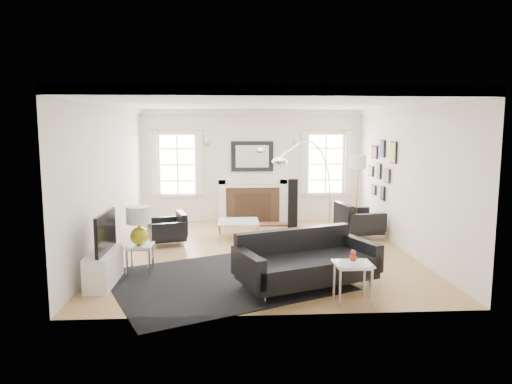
{
  "coord_description": "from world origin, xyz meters",
  "views": [
    {
      "loc": [
        -0.57,
        -8.39,
        2.27
      ],
      "look_at": [
        -0.06,
        0.3,
        1.11
      ],
      "focal_mm": 32.0,
      "sensor_mm": 36.0,
      "label": 1
    }
  ],
  "objects": [
    {
      "name": "front_wall",
      "position": [
        0.0,
        -3.0,
        1.4
      ],
      "size": [
        5.5,
        0.04,
        2.8
      ],
      "primitive_type": "cube",
      "color": "silver",
      "rests_on": "floor"
    },
    {
      "name": "left_wall",
      "position": [
        -2.75,
        0.0,
        1.4
      ],
      "size": [
        0.04,
        6.0,
        2.8
      ],
      "primitive_type": "cube",
      "color": "silver",
      "rests_on": "floor"
    },
    {
      "name": "side_table_left",
      "position": [
        -2.01,
        -1.19,
        0.37
      ],
      "size": [
        0.43,
        0.43,
        0.47
      ],
      "color": "silver",
      "rests_on": "floor"
    },
    {
      "name": "speaker_tower",
      "position": [
        0.93,
        2.19,
        0.58
      ],
      "size": [
        0.26,
        0.26,
        1.15
      ],
      "primitive_type": "cube",
      "rotation": [
        0.0,
        0.0,
        -0.15
      ],
      "color": "black",
      "rests_on": "floor"
    },
    {
      "name": "right_wall",
      "position": [
        2.75,
        0.0,
        1.4
      ],
      "size": [
        0.04,
        6.0,
        2.8
      ],
      "primitive_type": "cube",
      "color": "silver",
      "rests_on": "floor"
    },
    {
      "name": "orange_vase",
      "position": [
        1.05,
        -2.65,
        0.64
      ],
      "size": [
        0.1,
        0.1,
        0.16
      ],
      "color": "#B12B16",
      "rests_on": "nesting_table"
    },
    {
      "name": "back_wall",
      "position": [
        0.0,
        3.0,
        1.4
      ],
      "size": [
        5.5,
        0.04,
        2.8
      ],
      "primitive_type": "cube",
      "color": "silver",
      "rests_on": "floor"
    },
    {
      "name": "tv_unit",
      "position": [
        -2.44,
        -1.7,
        0.33
      ],
      "size": [
        0.35,
        1.0,
        1.09
      ],
      "color": "white",
      "rests_on": "floor"
    },
    {
      "name": "stick_floor_lamp",
      "position": [
        2.2,
        1.28,
        1.52
      ],
      "size": [
        0.36,
        0.36,
        1.76
      ],
      "color": "#BB9140",
      "rests_on": "floor"
    },
    {
      "name": "window_left",
      "position": [
        -1.85,
        2.95,
        1.46
      ],
      "size": [
        1.24,
        0.15,
        1.62
      ],
      "color": "white",
      "rests_on": "back_wall"
    },
    {
      "name": "crown_molding",
      "position": [
        0.0,
        0.0,
        2.74
      ],
      "size": [
        5.5,
        6.0,
        0.12
      ],
      "primitive_type": "cube",
      "color": "white",
      "rests_on": "back_wall"
    },
    {
      "name": "fireplace",
      "position": [
        0.0,
        2.79,
        0.54
      ],
      "size": [
        1.7,
        0.69,
        1.11
      ],
      "color": "white",
      "rests_on": "floor"
    },
    {
      "name": "sofa",
      "position": [
        0.52,
        -1.95,
        0.36
      ],
      "size": [
        2.22,
        1.58,
        0.66
      ],
      "color": "black",
      "rests_on": "floor"
    },
    {
      "name": "gourd_lamp",
      "position": [
        -2.01,
        -1.19,
        0.83
      ],
      "size": [
        0.39,
        0.39,
        0.62
      ],
      "color": "#B4AA16",
      "rests_on": "side_table_left"
    },
    {
      "name": "gallery_wall",
      "position": [
        2.72,
        1.3,
        1.53
      ],
      "size": [
        0.04,
        1.73,
        1.29
      ],
      "color": "black",
      "rests_on": "right_wall"
    },
    {
      "name": "area_rug",
      "position": [
        -0.69,
        -1.62,
        0.01
      ],
      "size": [
        4.02,
        3.76,
        0.01
      ],
      "primitive_type": "cube",
      "rotation": [
        0.0,
        0.0,
        0.42
      ],
      "color": "black",
      "rests_on": "floor"
    },
    {
      "name": "ceiling",
      "position": [
        0.0,
        0.0,
        2.8
      ],
      "size": [
        5.5,
        6.0,
        0.02
      ],
      "primitive_type": "cube",
      "color": "white",
      "rests_on": "back_wall"
    },
    {
      "name": "armchair_right",
      "position": [
        2.14,
        1.03,
        0.35
      ],
      "size": [
        0.95,
        1.03,
        0.62
      ],
      "color": "black",
      "rests_on": "floor"
    },
    {
      "name": "arc_floor_lamp",
      "position": [
        1.02,
        0.91,
        1.16
      ],
      "size": [
        1.51,
        1.4,
        2.14
      ],
      "color": "silver",
      "rests_on": "floor"
    },
    {
      "name": "window_right",
      "position": [
        1.85,
        2.95,
        1.46
      ],
      "size": [
        1.24,
        0.15,
        1.62
      ],
      "color": "white",
      "rests_on": "back_wall"
    },
    {
      "name": "armchair_left",
      "position": [
        -1.79,
        0.7,
        0.3
      ],
      "size": [
        0.89,
        0.95,
        0.53
      ],
      "color": "black",
      "rests_on": "floor"
    },
    {
      "name": "nesting_table",
      "position": [
        1.05,
        -2.65,
        0.43
      ],
      "size": [
        0.5,
        0.42,
        0.55
      ],
      "color": "silver",
      "rests_on": "floor"
    },
    {
      "name": "mantel_mirror",
      "position": [
        0.0,
        2.95,
        1.65
      ],
      "size": [
        1.05,
        0.07,
        0.75
      ],
      "color": "black",
      "rests_on": "back_wall"
    },
    {
      "name": "coffee_table",
      "position": [
        -0.39,
        1.11,
        0.35
      ],
      "size": [
        0.86,
        0.86,
        0.38
      ],
      "color": "silver",
      "rests_on": "floor"
    },
    {
      "name": "floor",
      "position": [
        0.0,
        0.0,
        0.0
      ],
      "size": [
        6.0,
        6.0,
        0.0
      ],
      "primitive_type": "plane",
      "color": "#AC8048",
      "rests_on": "ground"
    }
  ]
}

